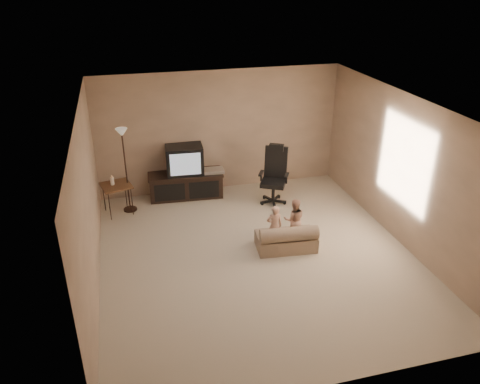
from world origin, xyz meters
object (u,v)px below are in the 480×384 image
(floor_lamp, at_px, (124,152))
(toddler_right, at_px, (294,220))
(side_table, at_px, (116,186))
(toddler_left, at_px, (274,226))
(tv_stand, at_px, (186,176))
(office_chair, at_px, (274,182))
(child_sofa, at_px, (287,239))

(floor_lamp, bearing_deg, toddler_right, -33.94)
(side_table, xyz_separation_m, toddler_left, (2.52, -1.87, -0.19))
(tv_stand, height_order, office_chair, office_chair)
(child_sofa, bearing_deg, tv_stand, 123.73)
(tv_stand, distance_m, child_sofa, 2.78)
(side_table, height_order, toddler_left, side_table)
(child_sofa, xyz_separation_m, toddler_right, (0.23, 0.29, 0.19))
(floor_lamp, relative_size, toddler_left, 2.21)
(side_table, bearing_deg, tv_stand, 15.62)
(floor_lamp, relative_size, child_sofa, 1.61)
(side_table, bearing_deg, floor_lamp, 13.68)
(child_sofa, relative_size, toddler_right, 1.34)
(floor_lamp, distance_m, toddler_left, 3.12)
(office_chair, height_order, toddler_right, office_chair)
(tv_stand, distance_m, toddler_right, 2.64)
(child_sofa, height_order, toddler_left, toddler_left)
(floor_lamp, bearing_deg, toddler_left, -39.83)
(tv_stand, distance_m, floor_lamp, 1.43)
(tv_stand, bearing_deg, side_table, -160.41)
(toddler_left, bearing_deg, toddler_right, -160.88)
(toddler_right, bearing_deg, office_chair, -81.62)
(child_sofa, relative_size, toddler_left, 1.37)
(tv_stand, bearing_deg, toddler_right, -50.43)
(side_table, xyz_separation_m, child_sofa, (2.69, -2.05, -0.37))
(side_table, xyz_separation_m, floor_lamp, (0.22, 0.05, 0.64))
(toddler_left, relative_size, toddler_right, 0.98)
(office_chair, xyz_separation_m, child_sofa, (-0.35, -1.75, -0.23))
(tv_stand, height_order, child_sofa, tv_stand)
(side_table, bearing_deg, child_sofa, -37.33)
(toddler_left, bearing_deg, child_sofa, 136.34)
(side_table, distance_m, toddler_right, 3.41)
(tv_stand, xyz_separation_m, toddler_right, (1.54, -2.15, -0.07))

